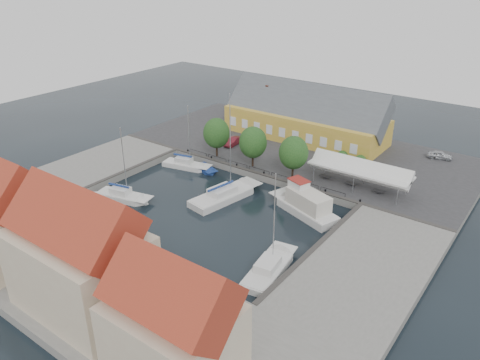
% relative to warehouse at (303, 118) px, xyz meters
% --- Properties ---
extents(ground, '(140.00, 140.00, 0.00)m').
position_rel_warehouse_xyz_m(ground, '(2.60, -28.36, -4.43)').
color(ground, black).
rests_on(ground, ground).
extents(north_quay, '(56.00, 26.00, 1.00)m').
position_rel_warehouse_xyz_m(north_quay, '(2.60, -5.36, -3.93)').
color(north_quay, '#2D2D30').
rests_on(north_quay, ground).
extents(west_quay, '(12.00, 24.00, 1.00)m').
position_rel_warehouse_xyz_m(west_quay, '(-19.40, -30.36, -3.93)').
color(west_quay, slate).
rests_on(west_quay, ground).
extents(east_quay, '(12.00, 24.00, 1.00)m').
position_rel_warehouse_xyz_m(east_quay, '(24.60, -30.36, -3.93)').
color(east_quay, slate).
rests_on(east_quay, ground).
extents(south_bank, '(56.00, 14.00, 1.00)m').
position_rel_warehouse_xyz_m(south_bank, '(2.60, -49.36, -3.93)').
color(south_bank, slate).
rests_on(south_bank, ground).
extents(quay_edge_fittings, '(56.00, 24.72, 0.40)m').
position_rel_warehouse_xyz_m(quay_edge_fittings, '(2.62, -23.61, -3.37)').
color(quay_edge_fittings, '#383533').
rests_on(quay_edge_fittings, north_quay).
extents(warehouse, '(28.56, 14.00, 9.55)m').
position_rel_warehouse_xyz_m(warehouse, '(0.00, 0.00, 0.00)').
color(warehouse, gold).
rests_on(warehouse, north_quay).
extents(tent_canopy, '(14.00, 4.00, 2.83)m').
position_rel_warehouse_xyz_m(tent_canopy, '(16.60, -13.86, -0.74)').
color(tent_canopy, silver).
rests_on(tent_canopy, north_quay).
extents(quay_trees, '(18.20, 4.20, 6.30)m').
position_rel_warehouse_xyz_m(quay_trees, '(0.60, -16.36, 0.45)').
color(quay_trees, black).
rests_on(quay_trees, north_quay).
extents(car_silver, '(3.99, 2.33, 1.28)m').
position_rel_warehouse_xyz_m(car_silver, '(22.78, 3.57, -2.79)').
color(car_silver, '#B8BAC0').
rests_on(car_silver, north_quay).
extents(car_red, '(1.64, 4.13, 1.34)m').
position_rel_warehouse_xyz_m(car_red, '(-7.23, -10.89, -2.76)').
color(car_red, maroon).
rests_on(car_red, north_quay).
extents(center_sailboat, '(5.17, 11.56, 15.05)m').
position_rel_warehouse_xyz_m(center_sailboat, '(2.58, -25.88, -4.07)').
color(center_sailboat, silver).
rests_on(center_sailboat, ground).
extents(trawler, '(10.93, 6.44, 5.00)m').
position_rel_warehouse_xyz_m(trawler, '(13.35, -22.94, -3.41)').
color(trawler, silver).
rests_on(trawler, ground).
extents(east_boat_c, '(4.20, 9.39, 11.54)m').
position_rel_warehouse_xyz_m(east_boat_c, '(16.51, -36.23, -4.17)').
color(east_boat_c, silver).
rests_on(east_boat_c, ground).
extents(west_boat_a, '(8.23, 3.98, 10.68)m').
position_rel_warehouse_xyz_m(west_boat_a, '(-8.89, -21.06, -4.16)').
color(west_boat_a, silver).
rests_on(west_boat_a, ground).
extents(west_boat_d, '(8.40, 4.17, 10.94)m').
position_rel_warehouse_xyz_m(west_boat_d, '(-8.56, -34.12, -4.16)').
color(west_boat_d, silver).
rests_on(west_boat_d, ground).
extents(launch_sw, '(5.56, 5.22, 0.98)m').
position_rel_warehouse_xyz_m(launch_sw, '(-10.71, -37.42, -4.34)').
color(launch_sw, silver).
rests_on(launch_sw, ground).
extents(launch_nw, '(4.89, 3.42, 0.88)m').
position_rel_warehouse_xyz_m(launch_nw, '(-5.69, -20.04, -4.34)').
color(launch_nw, navy).
rests_on(launch_nw, ground).
extents(townhouses, '(36.30, 8.50, 12.00)m').
position_rel_warehouse_xyz_m(townhouses, '(4.52, -51.60, 1.40)').
color(townhouses, beige).
rests_on(townhouses, south_bank).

